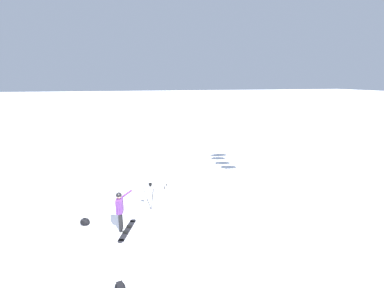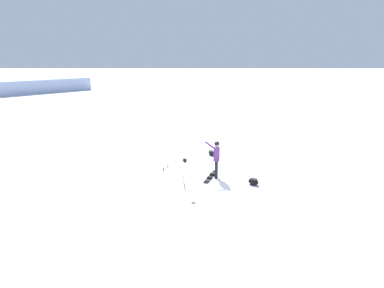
{
  "view_description": "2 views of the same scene",
  "coord_description": "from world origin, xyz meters",
  "px_view_note": "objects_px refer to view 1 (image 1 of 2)",
  "views": [
    {
      "loc": [
        -10.04,
        -1.12,
        6.29
      ],
      "look_at": [
        -0.21,
        -3.49,
        3.73
      ],
      "focal_mm": 23.71,
      "sensor_mm": 36.0,
      "label": 1
    },
    {
      "loc": [
        13.33,
        -1.36,
        5.39
      ],
      "look_at": [
        0.07,
        -1.55,
        1.62
      ],
      "focal_mm": 28.44,
      "sensor_mm": 36.0,
      "label": 2
    }
  ],
  "objects_px": {
    "gear_bag_small": "(120,288)",
    "ski_poles": "(166,192)",
    "snowboard": "(127,230)",
    "gear_bag_large": "(85,222)",
    "snowboarder": "(120,207)",
    "camera_tripod": "(150,191)"
  },
  "relations": [
    {
      "from": "gear_bag_small",
      "to": "ski_poles",
      "type": "distance_m",
      "value": 5.56
    },
    {
      "from": "snowboard",
      "to": "ski_poles",
      "type": "xyz_separation_m",
      "value": [
        1.79,
        -1.93,
        0.75
      ]
    },
    {
      "from": "snowboard",
      "to": "gear_bag_large",
      "type": "xyz_separation_m",
      "value": [
        0.89,
        1.83,
        0.13
      ]
    },
    {
      "from": "snowboard",
      "to": "gear_bag_large",
      "type": "height_order",
      "value": "gear_bag_large"
    },
    {
      "from": "snowboarder",
      "to": "gear_bag_small",
      "type": "bearing_deg",
      "value": -178.97
    },
    {
      "from": "snowboarder",
      "to": "snowboard",
      "type": "xyz_separation_m",
      "value": [
        -0.08,
        -0.24,
        -1.07
      ]
    },
    {
      "from": "snowboarder",
      "to": "snowboard",
      "type": "distance_m",
      "value": 1.09
    },
    {
      "from": "gear_bag_large",
      "to": "snowboard",
      "type": "bearing_deg",
      "value": -115.87
    },
    {
      "from": "snowboarder",
      "to": "gear_bag_large",
      "type": "relative_size",
      "value": 3.09
    },
    {
      "from": "gear_bag_small",
      "to": "ski_poles",
      "type": "height_order",
      "value": "ski_poles"
    },
    {
      "from": "snowboarder",
      "to": "gear_bag_large",
      "type": "height_order",
      "value": "snowboarder"
    },
    {
      "from": "snowboard",
      "to": "gear_bag_large",
      "type": "relative_size",
      "value": 2.93
    },
    {
      "from": "snowboard",
      "to": "gear_bag_small",
      "type": "distance_m",
      "value": 3.33
    },
    {
      "from": "gear_bag_small",
      "to": "ski_poles",
      "type": "relative_size",
      "value": 0.57
    },
    {
      "from": "snowboarder",
      "to": "camera_tripod",
      "type": "distance_m",
      "value": 2.05
    },
    {
      "from": "snowboard",
      "to": "gear_bag_large",
      "type": "distance_m",
      "value": 2.04
    },
    {
      "from": "camera_tripod",
      "to": "gear_bag_small",
      "type": "bearing_deg",
      "value": 164.85
    },
    {
      "from": "snowboarder",
      "to": "camera_tripod",
      "type": "bearing_deg",
      "value": -42.8
    },
    {
      "from": "camera_tripod",
      "to": "snowboard",
      "type": "bearing_deg",
      "value": 143.82
    },
    {
      "from": "ski_poles",
      "to": "gear_bag_small",
      "type": "bearing_deg",
      "value": 157.67
    },
    {
      "from": "gear_bag_large",
      "to": "gear_bag_small",
      "type": "relative_size",
      "value": 0.88
    },
    {
      "from": "snowboard",
      "to": "gear_bag_small",
      "type": "bearing_deg",
      "value": 176.98
    }
  ]
}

